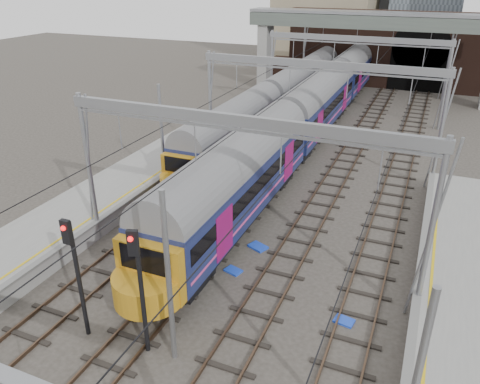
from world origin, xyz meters
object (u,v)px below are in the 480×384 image
at_px(train_main, 338,83).
at_px(train_second, 293,88).
at_px(signal_near_left, 75,266).
at_px(signal_near_centre, 139,279).

relative_size(train_main, train_second, 1.53).
bearing_deg(train_second, signal_near_left, -86.48).
xyz_separation_m(train_main, signal_near_left, (-1.84, -37.71, 0.63)).
bearing_deg(train_second, signal_near_centre, -82.03).
height_order(train_main, train_second, train_main).
bearing_deg(train_main, signal_near_left, -92.80).
relative_size(signal_near_left, signal_near_centre, 0.98).
xyz_separation_m(train_main, train_second, (-4.00, -2.69, -0.25)).
distance_m(train_main, signal_near_centre, 37.57).
distance_m(train_second, signal_near_left, 35.09).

